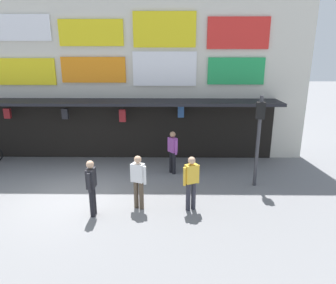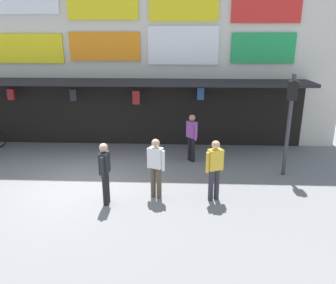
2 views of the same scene
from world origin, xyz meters
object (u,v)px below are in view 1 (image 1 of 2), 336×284
(traffic_light_far, at_px, (259,127))
(pedestrian_in_black, at_px, (92,185))
(pedestrian_in_purple, at_px, (191,180))
(pedestrian_in_red, at_px, (138,179))
(pedestrian_in_yellow, at_px, (173,150))

(traffic_light_far, height_order, pedestrian_in_black, traffic_light_far)
(traffic_light_far, relative_size, pedestrian_in_purple, 1.90)
(pedestrian_in_purple, height_order, pedestrian_in_red, same)
(pedestrian_in_yellow, distance_m, pedestrian_in_black, 3.97)
(traffic_light_far, distance_m, pedestrian_in_black, 5.77)
(traffic_light_far, height_order, pedestrian_in_yellow, traffic_light_far)
(traffic_light_far, bearing_deg, pedestrian_in_black, -157.79)
(traffic_light_far, distance_m, pedestrian_in_purple, 3.20)
(pedestrian_in_red, relative_size, pedestrian_in_black, 1.00)
(traffic_light_far, relative_size, pedestrian_in_yellow, 1.90)
(pedestrian_in_purple, relative_size, pedestrian_in_red, 1.00)
(pedestrian_in_purple, xyz_separation_m, pedestrian_in_red, (-1.56, 0.07, 0.00))
(pedestrian_in_purple, xyz_separation_m, pedestrian_in_yellow, (-0.54, 2.87, 0.00))
(pedestrian_in_yellow, bearing_deg, traffic_light_far, -20.46)
(pedestrian_in_red, distance_m, pedestrian_in_black, 1.35)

